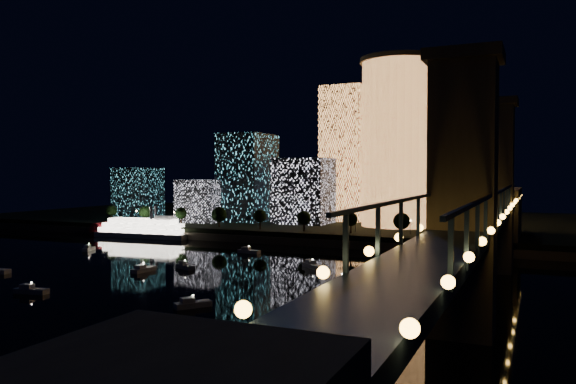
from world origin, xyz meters
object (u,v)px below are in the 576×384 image
(riverboat, at_px, (139,229))
(truss_bridge, at_px, (476,231))
(tower_cylindrical, at_px, (398,142))
(tower_rectangular, at_px, (345,154))

(riverboat, bearing_deg, truss_bridge, -26.14)
(tower_cylindrical, height_order, truss_bridge, tower_cylindrical)
(tower_rectangular, distance_m, riverboat, 105.56)
(tower_cylindrical, xyz_separation_m, truss_bridge, (45.08, -121.13, -25.99))
(truss_bridge, relative_size, riverboat, 5.48)
(tower_cylindrical, bearing_deg, riverboat, -155.67)
(tower_rectangular, relative_size, riverboat, 1.36)
(tower_rectangular, height_order, riverboat, tower_rectangular)
(tower_rectangular, bearing_deg, tower_cylindrical, -32.22)
(tower_rectangular, relative_size, truss_bridge, 0.25)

